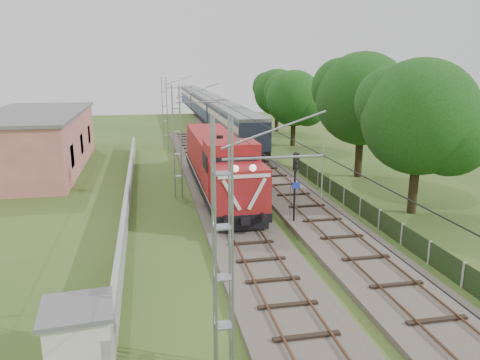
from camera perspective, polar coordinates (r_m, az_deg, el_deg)
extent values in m
plane|color=#2E4E1D|center=(23.29, 2.17, -9.83)|extent=(140.00, 140.00, 0.00)
cube|color=#6B6054|center=(29.64, -0.98, -4.19)|extent=(4.20, 70.00, 0.30)
cube|color=black|center=(29.58, -0.98, -3.82)|extent=(2.40, 70.00, 0.10)
cube|color=brown|center=(29.42, -2.61, -3.78)|extent=(0.08, 70.00, 0.05)
cube|color=brown|center=(29.71, 0.64, -3.59)|extent=(0.08, 70.00, 0.05)
cube|color=#6B6054|center=(42.93, 2.48, 1.55)|extent=(4.20, 80.00, 0.30)
cube|color=black|center=(42.89, 2.48, 1.81)|extent=(2.40, 80.00, 0.10)
cube|color=brown|center=(42.68, 1.37, 1.87)|extent=(0.08, 80.00, 0.05)
cube|color=brown|center=(43.08, 3.58, 1.96)|extent=(0.08, 80.00, 0.05)
cylinder|color=gray|center=(13.44, 4.11, 2.75)|extent=(3.00, 0.08, 0.08)
cylinder|color=gray|center=(32.99, -5.21, 9.43)|extent=(3.00, 0.08, 0.08)
cylinder|color=gray|center=(52.88, -7.61, 11.08)|extent=(3.00, 0.08, 0.08)
cylinder|color=black|center=(33.32, -2.57, 7.27)|extent=(0.03, 70.00, 0.03)
cylinder|color=black|center=(33.19, -2.60, 9.49)|extent=(0.03, 70.00, 0.03)
cube|color=#9E9E99|center=(33.86, -13.42, -1.19)|extent=(0.25, 40.00, 1.50)
cube|color=tan|center=(46.32, -23.67, 4.26)|extent=(8.00, 20.00, 5.00)
cube|color=#606060|center=(46.01, -23.98, 7.45)|extent=(8.40, 20.40, 0.25)
cube|color=black|center=(39.83, -19.83, 2.75)|extent=(0.10, 1.60, 1.80)
cube|color=black|center=(45.68, -18.78, 4.19)|extent=(0.10, 1.60, 1.80)
cube|color=black|center=(51.57, -17.97, 5.31)|extent=(0.10, 1.60, 1.80)
cube|color=black|center=(28.44, 16.65, -4.64)|extent=(0.05, 32.00, 1.15)
cube|color=#9E9E99|center=(41.77, 7.14, 1.74)|extent=(0.12, 0.12, 1.20)
cube|color=black|center=(34.49, -2.59, -0.04)|extent=(3.22, 18.27, 0.54)
cube|color=black|center=(28.96, -0.79, -3.45)|extent=(2.36, 3.87, 0.54)
cube|color=black|center=(40.26, -3.87, 1.52)|extent=(2.36, 3.87, 0.54)
cube|color=black|center=(26.10, 0.47, -5.69)|extent=(2.79, 0.27, 0.38)
cube|color=#A71226|center=(26.68, -0.07, -0.90)|extent=(3.12, 2.69, 2.47)
sphere|color=white|center=(25.03, -0.58, 1.39)|extent=(0.39, 0.39, 0.39)
sphere|color=white|center=(25.22, 1.58, 1.49)|extent=(0.39, 0.39, 0.39)
cube|color=silver|center=(25.28, -1.02, -1.87)|extent=(1.08, 0.06, 1.80)
cube|color=silver|center=(25.55, 2.07, -1.71)|extent=(1.08, 0.06, 1.80)
cube|color=silver|center=(25.15, 0.54, 0.45)|extent=(2.90, 0.06, 0.19)
cube|color=#A71226|center=(29.08, -1.08, 1.34)|extent=(3.22, 2.58, 3.44)
cube|color=black|center=(27.70, -0.60, 1.84)|extent=(2.69, 0.06, 0.97)
cube|color=#A71226|center=(36.68, -3.24, 3.47)|extent=(3.01, 13.00, 2.79)
cylinder|color=black|center=(33.22, -2.48, 5.10)|extent=(0.47, 0.47, 0.43)
cylinder|color=gray|center=(27.83, -1.43, 4.71)|extent=(0.13, 0.13, 0.38)
cylinder|color=gray|center=(27.95, -0.13, 4.75)|extent=(0.13, 0.13, 0.38)
cube|color=black|center=(55.73, -0.81, 5.26)|extent=(3.04, 23.03, 0.52)
cube|color=#303F50|center=(55.50, -0.81, 6.97)|extent=(3.14, 23.03, 2.83)
cube|color=beige|center=(55.44, -0.81, 7.51)|extent=(3.18, 22.11, 0.79)
cube|color=slate|center=(55.33, -0.82, 8.59)|extent=(3.19, 23.03, 0.37)
cube|color=black|center=(79.34, -4.01, 7.85)|extent=(3.04, 23.03, 0.52)
cube|color=#303F50|center=(79.18, -4.03, 9.06)|extent=(3.14, 23.03, 2.83)
cube|color=beige|center=(79.13, -4.04, 9.44)|extent=(3.18, 22.11, 0.79)
cube|color=slate|center=(79.06, -4.05, 10.19)|extent=(3.19, 23.03, 0.37)
cube|color=black|center=(103.16, -5.76, 9.24)|extent=(3.04, 23.03, 0.52)
cube|color=#303F50|center=(103.04, -5.78, 10.17)|extent=(3.14, 23.03, 2.83)
cube|color=beige|center=(103.00, -5.79, 10.46)|extent=(3.18, 22.11, 0.79)
cube|color=slate|center=(102.94, -5.80, 11.04)|extent=(3.19, 23.03, 0.37)
cylinder|color=black|center=(27.64, 6.68, -1.14)|extent=(0.12, 0.12, 4.46)
cube|color=black|center=(27.13, 6.86, 2.24)|extent=(0.34, 0.25, 0.98)
sphere|color=red|center=(26.97, 6.95, 2.85)|extent=(0.16, 0.16, 0.16)
sphere|color=black|center=(27.03, 6.93, 2.20)|extent=(0.16, 0.16, 0.16)
sphere|color=black|center=(27.09, 6.92, 1.55)|extent=(0.16, 0.16, 0.16)
cube|color=#1B30A6|center=(27.49, 6.85, -0.65)|extent=(0.49, 0.14, 0.36)
cube|color=silver|center=(16.16, -18.99, -18.08)|extent=(2.03, 2.03, 2.07)
cube|color=#606060|center=(15.61, -19.33, -14.55)|extent=(2.34, 2.34, 0.14)
cylinder|color=#312614|center=(31.82, 20.46, 0.02)|extent=(0.58, 0.58, 4.40)
sphere|color=#17380F|center=(31.15, 21.09, 7.18)|extent=(7.21, 7.21, 7.21)
sphere|color=#17380F|center=(31.18, 24.23, 5.03)|extent=(5.04, 5.04, 5.04)
sphere|color=#17380F|center=(31.52, 18.03, 8.97)|extent=(4.68, 4.68, 4.68)
cylinder|color=#312614|center=(40.85, 14.32, 3.62)|extent=(0.63, 0.63, 4.68)
sphere|color=#17380F|center=(40.33, 14.69, 9.56)|extent=(7.65, 7.65, 7.65)
sphere|color=#17380F|center=(40.10, 17.30, 7.84)|extent=(5.36, 5.36, 5.36)
sphere|color=#17380F|center=(40.94, 12.23, 10.95)|extent=(4.97, 4.97, 4.97)
cylinder|color=#312614|center=(55.25, 6.49, 6.19)|extent=(0.57, 0.57, 3.92)
sphere|color=#17380F|center=(54.88, 6.59, 9.87)|extent=(6.41, 6.41, 6.41)
sphere|color=#17380F|center=(54.45, 8.18, 8.85)|extent=(4.49, 4.49, 4.49)
sphere|color=#17380F|center=(55.58, 5.13, 10.70)|extent=(4.17, 4.17, 4.17)
cylinder|color=#312614|center=(66.41, 4.49, 7.54)|extent=(0.50, 0.50, 3.92)
sphere|color=#17380F|center=(66.10, 4.55, 10.61)|extent=(6.41, 6.41, 6.41)
sphere|color=#17380F|center=(65.60, 5.86, 9.78)|extent=(4.49, 4.49, 4.49)
sphere|color=#17380F|center=(66.85, 3.35, 11.28)|extent=(4.17, 4.17, 4.17)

